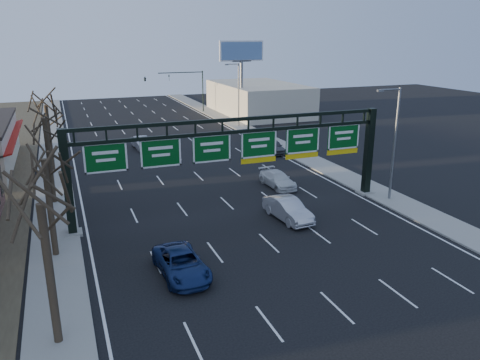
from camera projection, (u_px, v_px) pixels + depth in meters
name	position (u px, v px, depth m)	size (l,w,h in m)	color
ground	(283.00, 256.00, 28.35)	(160.00, 160.00, 0.00)	black
sidewalk_left	(54.00, 184.00, 41.68)	(3.00, 120.00, 0.12)	gray
sidewalk_right	(307.00, 158.00, 50.56)	(3.00, 120.00, 0.12)	gray
lane_markings	(193.00, 171.00, 46.14)	(21.60, 120.00, 0.01)	white
sign_gantry	(238.00, 152.00, 34.14)	(24.60, 1.20, 7.20)	black
building_right_distant	(258.00, 99.00, 79.02)	(12.00, 20.00, 5.00)	beige
tree_near	(37.00, 179.00, 18.13)	(3.60, 3.60, 8.86)	black
tree_gantry	(42.00, 141.00, 26.24)	(3.60, 3.60, 8.48)	black
tree_mid	(42.00, 104.00, 34.92)	(3.60, 3.60, 9.24)	black
tree_far	(44.00, 94.00, 43.93)	(3.60, 3.60, 8.86)	black
streetlight_near	(394.00, 139.00, 36.50)	(2.15, 0.22, 9.00)	slate
streetlight_far	(238.00, 91.00, 66.75)	(2.15, 0.22, 9.00)	slate
billboard_right	(241.00, 61.00, 70.87)	(7.00, 0.50, 12.00)	slate
traffic_signal_mast	(167.00, 81.00, 77.62)	(10.16, 0.54, 7.00)	black
car_blue_suv	(181.00, 264.00, 25.91)	(2.33, 5.04, 1.40)	navy
car_silver_sedan	(288.00, 209.00, 33.75)	(1.65, 4.74, 1.56)	#B7B7BC
car_white_wagon	(278.00, 179.00, 41.13)	(1.86, 4.57, 1.33)	silver
car_grey_far	(273.00, 147.00, 52.83)	(1.77, 4.41, 1.50)	#434548
car_silver_distant	(141.00, 143.00, 54.76)	(1.52, 4.37, 1.44)	#A09FA4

